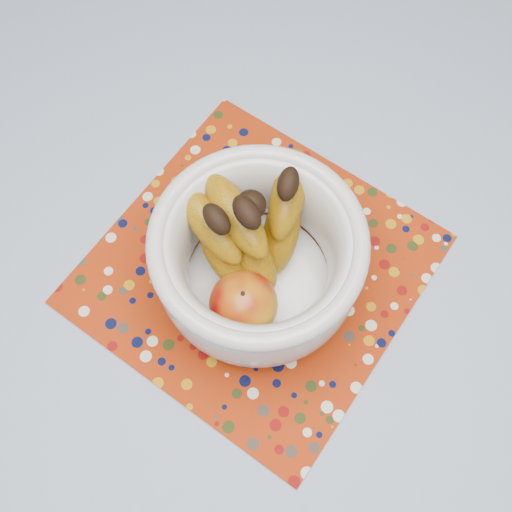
% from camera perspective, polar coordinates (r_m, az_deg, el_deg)
% --- Properties ---
extents(table, '(1.20, 1.20, 0.75)m').
position_cam_1_polar(table, '(0.85, -3.57, -7.07)').
color(table, brown).
rests_on(table, ground).
extents(tablecloth, '(1.32, 1.32, 0.01)m').
position_cam_1_polar(tablecloth, '(0.77, -3.92, -5.45)').
color(tablecloth, '#6682AA').
rests_on(tablecloth, table).
extents(placemat, '(0.52, 0.52, 0.00)m').
position_cam_1_polar(placemat, '(0.78, -0.01, -1.25)').
color(placemat, '#902507').
rests_on(placemat, tablecloth).
extents(fruit_bowl, '(0.26, 0.25, 0.19)m').
position_cam_1_polar(fruit_bowl, '(0.69, 0.13, 0.33)').
color(fruit_bowl, silver).
rests_on(fruit_bowl, placemat).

